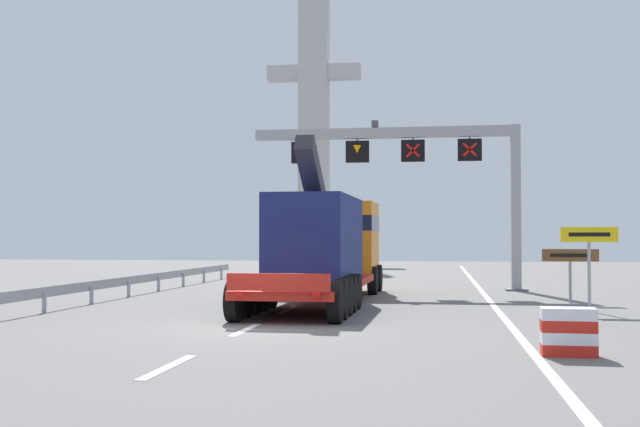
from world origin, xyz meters
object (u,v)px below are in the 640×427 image
Objects in this scene: overhead_lane_gantry at (418,158)px; tourist_info_sign_brown at (570,261)px; exit_sign_yellow at (589,247)px; crash_barrier_striped at (568,332)px; bridge_pylon_distant at (314,105)px; heavy_haul_truck_red at (328,244)px.

tourist_info_sign_brown is at bearing -49.66° from overhead_lane_gantry.
exit_sign_yellow is 9.63m from crash_barrier_striped.
crash_barrier_striped is 0.03× the size of bridge_pylon_distant.
tourist_info_sign_brown reaches higher than crash_barrier_striped.
bridge_pylon_distant is at bearing 108.02° from exit_sign_yellow.
tourist_info_sign_brown is at bearing 90.96° from exit_sign_yellow.
heavy_haul_truck_red is 49.45m from bridge_pylon_distant.
exit_sign_yellow is at bearing -89.04° from tourist_info_sign_brown.
overhead_lane_gantry is 0.40× the size of bridge_pylon_distant.
overhead_lane_gantry is at bearing -74.95° from bridge_pylon_distant.
heavy_haul_truck_red is 8.87m from exit_sign_yellow.
overhead_lane_gantry is at bearing 99.84° from crash_barrier_striped.
tourist_info_sign_brown is at bearing 0.84° from heavy_haul_truck_red.
exit_sign_yellow is at bearing -19.60° from heavy_haul_truck_red.
crash_barrier_striped is (6.26, -12.25, -1.54)m from heavy_haul_truck_red.
crash_barrier_striped is at bearing -80.16° from overhead_lane_gantry.
overhead_lane_gantry is 11.46× the size of crash_barrier_striped.
bridge_pylon_distant is (-16.27, 50.01, 13.10)m from exit_sign_yellow.
bridge_pylon_distant is at bearing 105.05° from overhead_lane_gantry.
overhead_lane_gantry is at bearing 64.33° from heavy_haul_truck_red.
bridge_pylon_distant is (-7.91, 47.04, 13.06)m from heavy_haul_truck_red.
overhead_lane_gantry is 9.16m from tourist_info_sign_brown.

